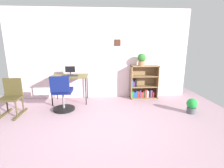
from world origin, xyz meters
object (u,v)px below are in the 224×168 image
at_px(monitor, 70,71).
at_px(office_chair, 62,96).
at_px(keyboard, 70,76).
at_px(bookshelf_low, 143,84).
at_px(potted_plant_floor, 192,106).
at_px(rocking_chair, 12,96).
at_px(desk, 70,78).
at_px(potted_plant_on_shelf, 142,59).

bearing_deg(monitor, office_chair, -98.02).
height_order(monitor, keyboard, monitor).
xyz_separation_m(keyboard, bookshelf_low, (2.08, 0.31, -0.34)).
bearing_deg(office_chair, potted_plant_floor, -6.64).
relative_size(keyboard, rocking_chair, 0.52).
bearing_deg(desk, bookshelf_low, 6.32).
bearing_deg(office_chair, bookshelf_low, 22.02).
bearing_deg(potted_plant_on_shelf, bookshelf_low, 30.70).
xyz_separation_m(bookshelf_low, potted_plant_on_shelf, (-0.09, -0.05, 0.74)).
bearing_deg(potted_plant_on_shelf, desk, -174.94).
xyz_separation_m(desk, keyboard, (0.02, -0.08, 0.07)).
xyz_separation_m(monitor, potted_plant_on_shelf, (1.99, 0.14, 0.30)).
height_order(desk, office_chair, office_chair).
bearing_deg(potted_plant_floor, potted_plant_on_shelf, 128.47).
distance_m(desk, potted_plant_on_shelf, 2.06).
xyz_separation_m(desk, potted_plant_on_shelf, (2.00, 0.18, 0.47)).
bearing_deg(desk, keyboard, -76.32).
distance_m(desk, bookshelf_low, 2.12).
height_order(monitor, bookshelf_low, monitor).
bearing_deg(bookshelf_low, potted_plant_floor, -55.60).
relative_size(keyboard, bookshelf_low, 0.44).
distance_m(rocking_chair, potted_plant_floor, 4.14).
height_order(bookshelf_low, potted_plant_on_shelf, potted_plant_on_shelf).
bearing_deg(office_chair, desk, 82.96).
bearing_deg(bookshelf_low, office_chair, -157.98).
bearing_deg(office_chair, potted_plant_on_shelf, 21.61).
xyz_separation_m(desk, office_chair, (-0.08, -0.65, -0.30)).
bearing_deg(bookshelf_low, rocking_chair, -163.46).
bearing_deg(desk, rocking_chair, -147.98).
height_order(monitor, potted_plant_on_shelf, potted_plant_on_shelf).
relative_size(office_chair, potted_plant_on_shelf, 2.57).
bearing_deg(bookshelf_low, keyboard, -171.55).
xyz_separation_m(monitor, potted_plant_floor, (2.92, -1.03, -0.68)).
height_order(office_chair, rocking_chair, office_chair).
bearing_deg(rocking_chair, keyboard, 28.92).
height_order(office_chair, potted_plant_floor, office_chair).
xyz_separation_m(keyboard, rocking_chair, (-1.21, -0.67, -0.33)).
bearing_deg(desk, potted_plant_on_shelf, 5.06).
height_order(keyboard, rocking_chair, rocking_chair).
bearing_deg(monitor, potted_plant_floor, -19.47).
bearing_deg(potted_plant_on_shelf, potted_plant_floor, -51.53).
height_order(rocking_chair, potted_plant_floor, rocking_chair).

